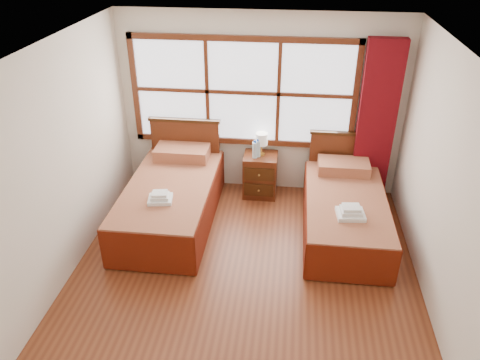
# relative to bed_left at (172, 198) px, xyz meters

# --- Properties ---
(floor) EXTENTS (4.50, 4.50, 0.00)m
(floor) POSITION_rel_bed_left_xyz_m (1.09, -1.20, -0.33)
(floor) COLOR brown
(floor) RESTS_ON ground
(ceiling) EXTENTS (4.50, 4.50, 0.00)m
(ceiling) POSITION_rel_bed_left_xyz_m (1.09, -1.20, 2.27)
(ceiling) COLOR white
(ceiling) RESTS_ON wall_back
(wall_back) EXTENTS (4.00, 0.00, 4.00)m
(wall_back) POSITION_rel_bed_left_xyz_m (1.09, 1.05, 0.97)
(wall_back) COLOR silver
(wall_back) RESTS_ON floor
(wall_left) EXTENTS (0.00, 4.50, 4.50)m
(wall_left) POSITION_rel_bed_left_xyz_m (-0.91, -1.20, 0.97)
(wall_left) COLOR silver
(wall_left) RESTS_ON floor
(wall_right) EXTENTS (0.00, 4.50, 4.50)m
(wall_right) POSITION_rel_bed_left_xyz_m (3.09, -1.20, 0.97)
(wall_right) COLOR silver
(wall_right) RESTS_ON floor
(window) EXTENTS (3.16, 0.06, 1.56)m
(window) POSITION_rel_bed_left_xyz_m (0.84, 1.02, 1.17)
(window) COLOR white
(window) RESTS_ON wall_back
(curtain) EXTENTS (0.50, 0.16, 2.30)m
(curtain) POSITION_rel_bed_left_xyz_m (2.69, 0.91, 0.84)
(curtain) COLOR maroon
(curtain) RESTS_ON wall_back
(bed_left) EXTENTS (1.12, 2.17, 1.09)m
(bed_left) POSITION_rel_bed_left_xyz_m (0.00, 0.00, 0.00)
(bed_left) COLOR #381F0B
(bed_left) RESTS_ON floor
(bed_right) EXTENTS (1.03, 2.05, 1.00)m
(bed_right) POSITION_rel_bed_left_xyz_m (2.30, 0.00, -0.03)
(bed_right) COLOR #381F0B
(bed_right) RESTS_ON floor
(nightstand) EXTENTS (0.48, 0.47, 0.64)m
(nightstand) POSITION_rel_bed_left_xyz_m (1.13, 0.80, -0.01)
(nightstand) COLOR #562612
(nightstand) RESTS_ON floor
(towels_left) EXTENTS (0.33, 0.30, 0.12)m
(towels_left) POSITION_rel_bed_left_xyz_m (-0.01, -0.48, 0.30)
(towels_left) COLOR white
(towels_left) RESTS_ON bed_left
(towels_right) EXTENTS (0.35, 0.31, 0.14)m
(towels_right) POSITION_rel_bed_left_xyz_m (2.30, -0.47, 0.26)
(towels_right) COLOR white
(towels_right) RESTS_ON bed_right
(lamp) EXTENTS (0.17, 0.17, 0.33)m
(lamp) POSITION_rel_bed_left_xyz_m (1.14, 0.83, 0.54)
(lamp) COLOR gold
(lamp) RESTS_ON nightstand
(bottle_near) EXTENTS (0.07, 0.07, 0.27)m
(bottle_near) POSITION_rel_bed_left_xyz_m (1.05, 0.72, 0.43)
(bottle_near) COLOR #C0E8F7
(bottle_near) RESTS_ON nightstand
(bottle_far) EXTENTS (0.07, 0.07, 0.27)m
(bottle_far) POSITION_rel_bed_left_xyz_m (1.09, 0.77, 0.43)
(bottle_far) COLOR #C0E8F7
(bottle_far) RESTS_ON nightstand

